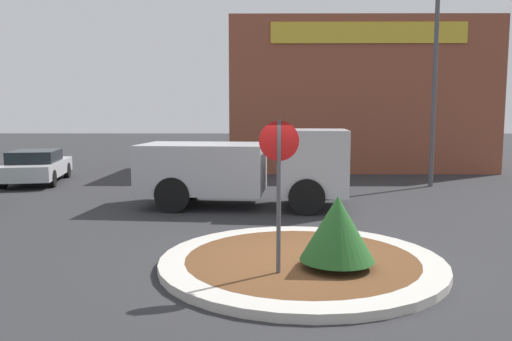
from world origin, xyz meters
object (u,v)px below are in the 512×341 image
at_px(utility_truck, 247,166).
at_px(light_pole, 435,69).
at_px(stop_sign, 279,173).
at_px(parked_sedan_silver, 37,166).

xyz_separation_m(utility_truck, light_pole, (6.71, 4.09, 3.11)).
bearing_deg(utility_truck, light_pole, 36.54).
height_order(stop_sign, utility_truck, stop_sign).
height_order(utility_truck, light_pole, light_pole).
bearing_deg(stop_sign, utility_truck, 95.93).
distance_m(utility_truck, light_pole, 8.45).
distance_m(parked_sedan_silver, light_pole, 15.46).
height_order(stop_sign, light_pole, light_pole).
bearing_deg(parked_sedan_silver, stop_sign, -152.69).
bearing_deg(light_pole, parked_sedan_silver, 176.73).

